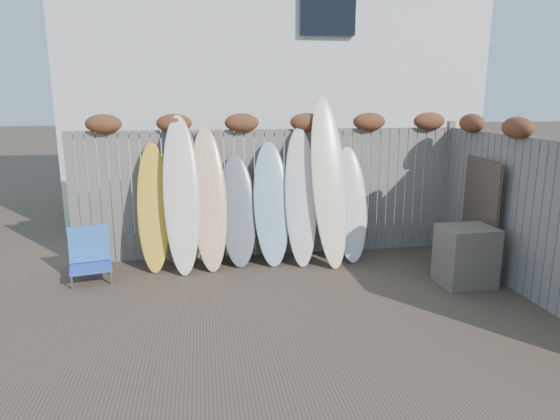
{
  "coord_description": "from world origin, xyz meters",
  "views": [
    {
      "loc": [
        -1.02,
        -5.24,
        2.5
      ],
      "look_at": [
        0.0,
        1.2,
        1.0
      ],
      "focal_mm": 32.0,
      "sensor_mm": 36.0,
      "label": 1
    }
  ],
  "objects": [
    {
      "name": "ground",
      "position": [
        0.0,
        0.0,
        0.0
      ],
      "size": [
        80.0,
        80.0,
        0.0
      ],
      "primitive_type": "plane",
      "color": "#493A2D"
    },
    {
      "name": "back_fence",
      "position": [
        0.06,
        2.39,
        1.18
      ],
      "size": [
        6.05,
        0.28,
        2.24
      ],
      "color": "slate",
      "rests_on": "ground"
    },
    {
      "name": "right_fence",
      "position": [
        2.99,
        0.25,
        1.14
      ],
      "size": [
        0.28,
        4.4,
        2.24
      ],
      "color": "slate",
      "rests_on": "ground"
    },
    {
      "name": "house",
      "position": [
        0.5,
        6.5,
        3.2
      ],
      "size": [
        8.5,
        5.5,
        6.33
      ],
      "color": "silver",
      "rests_on": "ground"
    },
    {
      "name": "beach_chair",
      "position": [
        -2.6,
        1.68,
        0.33
      ],
      "size": [
        0.65,
        0.68,
        0.72
      ],
      "color": "blue",
      "rests_on": "ground"
    },
    {
      "name": "wooden_crate",
      "position": [
        2.45,
        0.67,
        0.4
      ],
      "size": [
        0.72,
        0.61,
        0.8
      ],
      "primitive_type": "cube",
      "rotation": [
        0.0,
        0.0,
        0.05
      ],
      "color": "brown",
      "rests_on": "ground"
    },
    {
      "name": "lattice_panel",
      "position": [
        2.92,
        1.21,
        0.81
      ],
      "size": [
        0.17,
        1.08,
        1.62
      ],
      "primitive_type": "cube",
      "rotation": [
        0.0,
        0.0,
        -0.12
      ],
      "color": "#4B3A2D",
      "rests_on": "ground"
    },
    {
      "name": "surfboard_0",
      "position": [
        -1.73,
        2.02,
        0.92
      ],
      "size": [
        0.47,
        0.67,
        1.84
      ],
      "primitive_type": "ellipsoid",
      "rotation": [
        -0.31,
        0.0,
        0.02
      ],
      "color": "gold",
      "rests_on": "ground"
    },
    {
      "name": "surfboard_1",
      "position": [
        -1.32,
        1.91,
        1.12
      ],
      "size": [
        0.55,
        0.81,
        2.24
      ],
      "primitive_type": "ellipsoid",
      "rotation": [
        -0.31,
        0.0,
        0.06
      ],
      "color": "silver",
      "rests_on": "ground"
    },
    {
      "name": "surfboard_2",
      "position": [
        -0.93,
        1.97,
        1.03
      ],
      "size": [
        0.57,
        0.77,
        2.06
      ],
      "primitive_type": "ellipsoid",
      "rotation": [
        -0.31,
        0.0,
        0.08
      ],
      "color": "#FCCF86",
      "rests_on": "ground"
    },
    {
      "name": "surfboard_3",
      "position": [
        -0.51,
        2.03,
        0.82
      ],
      "size": [
        0.57,
        0.62,
        1.64
      ],
      "primitive_type": "ellipsoid",
      "rotation": [
        -0.31,
        0.0,
        0.05
      ],
      "color": "slate",
      "rests_on": "ground"
    },
    {
      "name": "surfboard_4",
      "position": [
        -0.0,
        2.02,
        0.91
      ],
      "size": [
        0.54,
        0.66,
        1.83
      ],
      "primitive_type": "ellipsoid",
      "rotation": [
        -0.31,
        0.0,
        0.01
      ],
      "color": "#82AFBE",
      "rests_on": "ground"
    },
    {
      "name": "surfboard_5",
      "position": [
        0.44,
        1.97,
        1.02
      ],
      "size": [
        0.53,
        0.75,
        2.04
      ],
      "primitive_type": "ellipsoid",
      "rotation": [
        -0.31,
        0.0,
        -0.07
      ],
      "color": "silver",
      "rests_on": "ground"
    },
    {
      "name": "surfboard_6",
      "position": [
        0.85,
        1.9,
        1.25
      ],
      "size": [
        0.58,
        0.91,
        2.49
      ],
      "primitive_type": "ellipsoid",
      "rotation": [
        -0.31,
        0.0,
        0.07
      ],
      "color": "#F8E3BD",
      "rests_on": "ground"
    },
    {
      "name": "surfboard_7",
      "position": [
        1.22,
        2.0,
        0.87
      ],
      "size": [
        0.53,
        0.63,
        1.73
      ],
      "primitive_type": "ellipsoid",
      "rotation": [
        -0.31,
        0.0,
        -0.01
      ],
      "color": "silver",
      "rests_on": "ground"
    }
  ]
}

